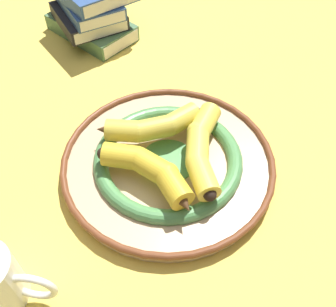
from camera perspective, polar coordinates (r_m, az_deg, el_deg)
ground_plane at (r=0.69m, az=-1.40°, el=-0.79°), size 2.80×2.80×0.00m
decorative_bowl at (r=0.66m, az=-0.00°, el=-1.22°), size 0.36×0.36×0.04m
banana_a at (r=0.67m, az=-2.45°, el=3.93°), size 0.19×0.06×0.04m
banana_b at (r=0.64m, az=4.90°, el=1.04°), size 0.09×0.20×0.04m
banana_c at (r=0.60m, az=-2.56°, el=-2.49°), size 0.13×0.15×0.04m
book_stack at (r=0.97m, az=-11.14°, el=19.83°), size 0.22×0.23×0.13m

